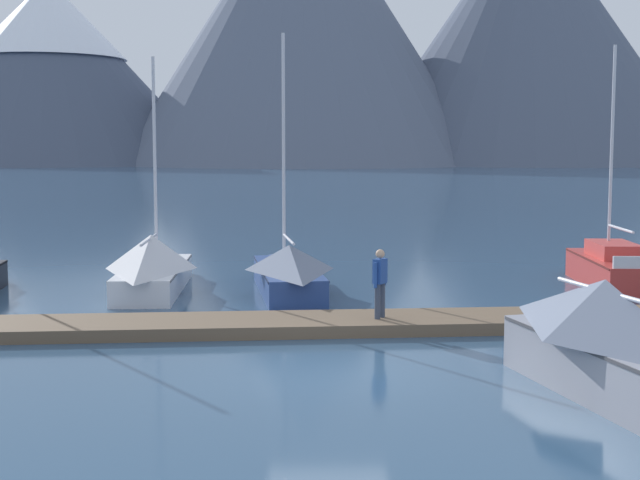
# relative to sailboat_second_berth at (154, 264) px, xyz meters

# --- Properties ---
(ground_plane) EXTENTS (700.00, 700.00, 0.00)m
(ground_plane) POSITION_rel_sailboat_second_berth_xyz_m (5.02, -10.17, -0.84)
(ground_plane) COLOR #2D4C6B
(mountain_west_summit) EXTENTS (78.03, 78.03, 42.56)m
(mountain_west_summit) POSITION_rel_sailboat_second_berth_xyz_m (-51.86, 185.51, 21.41)
(mountain_west_summit) COLOR #424C60
(mountain_west_summit) RESTS_ON ground
(mountain_central_massif) EXTENTS (83.95, 83.95, 65.54)m
(mountain_central_massif) POSITION_rel_sailboat_second_berth_xyz_m (6.82, 179.61, 32.63)
(mountain_central_massif) COLOR slate
(mountain_central_massif) RESTS_ON ground
(mountain_shoulder_ridge) EXTENTS (83.63, 83.63, 61.12)m
(mountain_shoulder_ridge) POSITION_rel_sailboat_second_berth_xyz_m (59.56, 185.43, 30.52)
(mountain_shoulder_ridge) COLOR #4C566B
(mountain_shoulder_ridge) RESTS_ON ground
(dock) EXTENTS (25.80, 3.61, 0.30)m
(dock) POSITION_rel_sailboat_second_berth_xyz_m (5.02, -6.17, -0.69)
(dock) COLOR brown
(dock) RESTS_ON ground
(sailboat_second_berth) EXTENTS (2.04, 7.61, 7.23)m
(sailboat_second_berth) POSITION_rel_sailboat_second_berth_xyz_m (0.00, 0.00, 0.00)
(sailboat_second_berth) COLOR silver
(sailboat_second_berth) RESTS_ON ground
(sailboat_mid_dock_port) EXTENTS (2.43, 7.51, 7.93)m
(sailboat_mid_dock_port) POSITION_rel_sailboat_second_berth_xyz_m (4.12, -0.50, -0.11)
(sailboat_mid_dock_port) COLOR navy
(sailboat_mid_dock_port) RESTS_ON ground
(sailboat_mid_dock_starboard) EXTENTS (2.98, 7.05, 6.92)m
(sailboat_mid_dock_starboard) POSITION_rel_sailboat_second_berth_xyz_m (10.04, -12.61, 0.16)
(sailboat_mid_dock_starboard) COLOR #93939E
(sailboat_mid_dock_starboard) RESTS_ON ground
(sailboat_far_berth) EXTENTS (2.13, 6.36, 7.67)m
(sailboat_far_berth) POSITION_rel_sailboat_second_berth_xyz_m (14.56, 0.65, -0.25)
(sailboat_far_berth) COLOR #B2332D
(sailboat_far_berth) RESTS_ON ground
(person_on_dock) EXTENTS (0.39, 0.51, 1.69)m
(person_on_dock) POSITION_rel_sailboat_second_berth_xyz_m (6.42, -6.26, 0.43)
(person_on_dock) COLOR #384256
(person_on_dock) RESTS_ON dock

